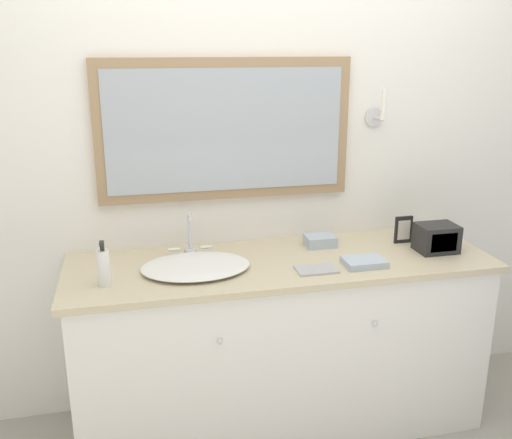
% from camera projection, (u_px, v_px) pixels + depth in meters
% --- Properties ---
extents(wall_back, '(8.00, 0.18, 2.55)m').
position_uv_depth(wall_back, '(263.00, 153.00, 2.76)').
color(wall_back, white).
rests_on(wall_back, ground_plane).
extents(vanity_counter, '(1.92, 0.62, 0.85)m').
position_uv_depth(vanity_counter, '(280.00, 343.00, 2.70)').
color(vanity_counter, white).
rests_on(vanity_counter, ground_plane).
extents(sink_basin, '(0.47, 0.40, 0.20)m').
position_uv_depth(sink_basin, '(196.00, 265.00, 2.47)').
color(sink_basin, white).
rests_on(sink_basin, vanity_counter).
extents(soap_bottle, '(0.05, 0.05, 0.19)m').
position_uv_depth(soap_bottle, '(104.00, 267.00, 2.29)').
color(soap_bottle, white).
rests_on(soap_bottle, vanity_counter).
extents(appliance_box, '(0.18, 0.14, 0.13)m').
position_uv_depth(appliance_box, '(437.00, 238.00, 2.67)').
color(appliance_box, black).
rests_on(appliance_box, vanity_counter).
extents(picture_frame, '(0.09, 0.01, 0.13)m').
position_uv_depth(picture_frame, '(403.00, 230.00, 2.79)').
color(picture_frame, black).
rests_on(picture_frame, vanity_counter).
extents(hand_towel_near_sink, '(0.18, 0.13, 0.03)m').
position_uv_depth(hand_towel_near_sink, '(364.00, 262.00, 2.51)').
color(hand_towel_near_sink, '#A8B7C6').
rests_on(hand_towel_near_sink, vanity_counter).
extents(hand_towel_far_corner, '(0.14, 0.11, 0.05)m').
position_uv_depth(hand_towel_far_corner, '(320.00, 241.00, 2.75)').
color(hand_towel_far_corner, '#A8B7C6').
rests_on(hand_towel_far_corner, vanity_counter).
extents(metal_tray, '(0.18, 0.11, 0.01)m').
position_uv_depth(metal_tray, '(316.00, 269.00, 2.46)').
color(metal_tray, '#ADADB2').
rests_on(metal_tray, vanity_counter).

